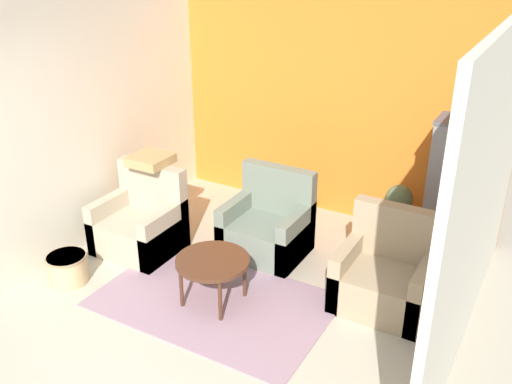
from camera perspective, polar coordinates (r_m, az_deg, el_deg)
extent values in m
cube|color=orange|center=(6.73, 7.61, 8.76)|extent=(4.03, 0.06, 2.71)
cube|color=beige|center=(6.36, -15.89, 7.07)|extent=(0.06, 3.51, 2.71)
cube|color=beige|center=(4.63, 21.92, -0.57)|extent=(0.06, 3.51, 2.71)
cube|color=gray|center=(5.49, -4.21, -10.80)|extent=(2.16, 1.37, 0.01)
cylinder|color=#472819|center=(5.25, -4.37, -6.90)|extent=(0.68, 0.68, 0.04)
cylinder|color=#472819|center=(5.34, -7.48, -9.44)|extent=(0.04, 0.04, 0.43)
cylinder|color=#472819|center=(5.13, -3.60, -10.82)|extent=(0.04, 0.04, 0.43)
cylinder|color=#472819|center=(5.62, -4.90, -7.35)|extent=(0.04, 0.04, 0.43)
cylinder|color=#472819|center=(5.43, -1.15, -8.56)|extent=(0.04, 0.04, 0.43)
cube|color=tan|center=(6.30, -11.64, -4.18)|extent=(0.84, 0.72, 0.38)
cube|color=tan|center=(6.30, -10.29, 0.55)|extent=(0.84, 0.14, 0.53)
cube|color=tan|center=(6.48, -14.12, -2.66)|extent=(0.12, 0.72, 0.57)
cube|color=tan|center=(6.05, -9.12, -4.27)|extent=(0.12, 0.72, 0.57)
cube|color=#9E896B|center=(5.44, 12.59, -9.40)|extent=(0.84, 0.72, 0.38)
cube|color=#9E896B|center=(5.45, 13.98, -3.88)|extent=(0.84, 0.14, 0.53)
cube|color=#9E896B|center=(5.48, 9.10, -7.66)|extent=(0.12, 0.72, 0.57)
cube|color=#9E896B|center=(5.33, 16.38, -9.51)|extent=(0.12, 0.72, 0.57)
cube|color=slate|center=(6.12, 0.96, -4.57)|extent=(0.84, 0.72, 0.38)
cube|color=slate|center=(6.14, 2.29, 0.30)|extent=(0.84, 0.14, 0.53)
cube|color=slate|center=(6.23, -1.93, -3.03)|extent=(0.12, 0.72, 0.57)
cube|color=slate|center=(5.93, 4.01, -4.63)|extent=(0.12, 0.72, 0.57)
cube|color=#555559|center=(6.37, 17.82, -6.04)|extent=(0.56, 0.56, 0.11)
cube|color=gray|center=(6.02, 18.76, 0.21)|extent=(0.40, 0.40, 1.41)
cube|color=#555559|center=(5.78, 19.74, 6.72)|extent=(0.42, 0.42, 0.03)
ellipsoid|color=#D14C2D|center=(5.74, 19.92, 7.90)|extent=(0.14, 0.17, 0.22)
sphere|color=#D14C2D|center=(5.69, 20.06, 9.02)|extent=(0.12, 0.12, 0.12)
cone|color=gold|center=(5.64, 19.94, 8.82)|extent=(0.05, 0.05, 0.05)
cone|color=#D14C2D|center=(5.82, 20.04, 7.87)|extent=(0.07, 0.14, 0.19)
cylinder|color=beige|center=(6.58, 13.73, -4.03)|extent=(0.25, 0.25, 0.20)
cylinder|color=brown|center=(6.48, 13.92, -2.36)|extent=(0.03, 0.03, 0.24)
sphere|color=#566B47|center=(6.38, 14.12, -0.60)|extent=(0.29, 0.29, 0.29)
sphere|color=#566B47|center=(6.45, 13.46, -0.76)|extent=(0.18, 0.18, 0.18)
sphere|color=#566B47|center=(6.37, 14.66, -1.11)|extent=(0.16, 0.16, 0.16)
cylinder|color=tan|center=(5.97, -18.30, -7.31)|extent=(0.37, 0.37, 0.30)
cylinder|color=#957E57|center=(5.90, -18.48, -6.18)|extent=(0.39, 0.39, 0.02)
cube|color=tan|center=(6.18, -10.51, 3.20)|extent=(0.40, 0.40, 0.10)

